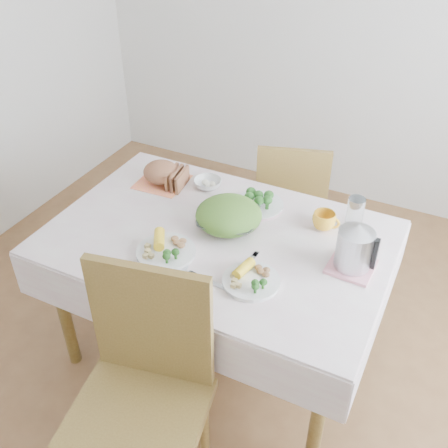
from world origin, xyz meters
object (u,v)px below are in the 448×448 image
at_px(chair_near, 136,429).
at_px(electric_kettle, 355,245).
at_px(dinner_plate_left, 166,252).
at_px(salad_bowl, 229,220).
at_px(dinner_plate_right, 251,281).
at_px(yellow_mug, 324,221).
at_px(chair_far, 291,201).
at_px(dining_table, 219,298).

distance_m(chair_near, electric_kettle, 1.09).
relative_size(chair_near, dinner_plate_left, 4.14).
height_order(salad_bowl, dinner_plate_right, salad_bowl).
bearing_deg(chair_near, dinner_plate_right, 62.24).
xyz_separation_m(salad_bowl, yellow_mug, (0.39, 0.18, 0.01)).
bearing_deg(dinner_plate_left, salad_bowl, 62.71).
xyz_separation_m(chair_far, dinner_plate_right, (0.20, -1.06, 0.31)).
bearing_deg(chair_near, dining_table, 84.64).
xyz_separation_m(dinner_plate_left, dinner_plate_right, (0.40, -0.00, 0.00)).
relative_size(chair_far, salad_bowl, 3.21).
distance_m(chair_far, salad_bowl, 0.83).
xyz_separation_m(chair_far, salad_bowl, (-0.04, -0.76, 0.33)).
bearing_deg(yellow_mug, dinner_plate_left, -138.70).
relative_size(chair_near, electric_kettle, 5.11).
height_order(dining_table, chair_near, chair_near).
bearing_deg(electric_kettle, chair_far, 124.80).
distance_m(yellow_mug, electric_kettle, 0.29).
relative_size(chair_near, salad_bowl, 3.75).
xyz_separation_m(dining_table, chair_far, (0.06, 0.84, 0.09)).
bearing_deg(electric_kettle, yellow_mug, 132.00).
xyz_separation_m(dinner_plate_right, electric_kettle, (0.33, 0.27, 0.11)).
bearing_deg(chair_far, dinner_plate_right, 83.56).
xyz_separation_m(chair_near, yellow_mug, (0.32, 1.08, 0.34)).
relative_size(chair_far, yellow_mug, 8.53).
height_order(salad_bowl, yellow_mug, yellow_mug).
bearing_deg(yellow_mug, dinner_plate_right, -106.60).
bearing_deg(chair_near, salad_bowl, 83.32).
height_order(dining_table, salad_bowl, salad_bowl).
distance_m(dinner_plate_left, electric_kettle, 0.78).
bearing_deg(salad_bowl, chair_far, 86.79).
xyz_separation_m(dining_table, salad_bowl, (0.01, 0.08, 0.42)).
relative_size(dinner_plate_left, dinner_plate_right, 1.10).
bearing_deg(salad_bowl, dining_table, -98.74).
height_order(chair_far, yellow_mug, chair_far).
bearing_deg(electric_kettle, chair_near, -119.89).
bearing_deg(chair_near, dinner_plate_left, 99.19).
distance_m(salad_bowl, yellow_mug, 0.43).
distance_m(dining_table, dinner_plate_right, 0.52).
distance_m(dining_table, electric_kettle, 0.78).
distance_m(dinner_plate_left, dinner_plate_right, 0.40).
relative_size(salad_bowl, yellow_mug, 2.66).
xyz_separation_m(chair_near, salad_bowl, (-0.07, 0.90, 0.33)).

